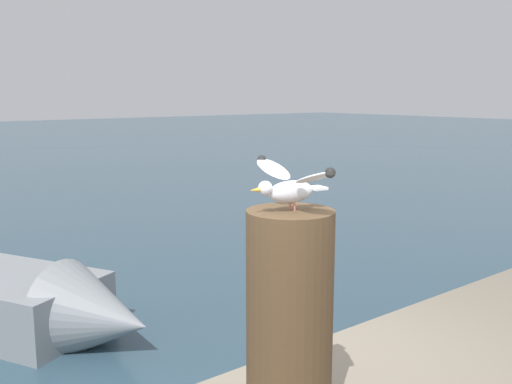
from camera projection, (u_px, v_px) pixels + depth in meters
mooring_post at (289, 320)px, 2.65m from camera, size 0.40×0.40×1.04m
seagull at (290, 185)px, 2.54m from camera, size 0.39×0.58×0.22m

